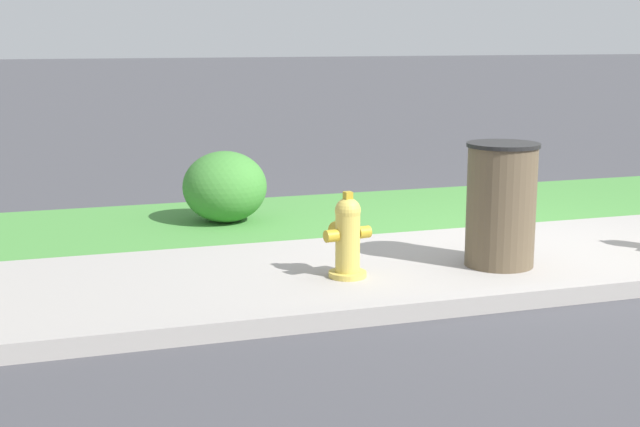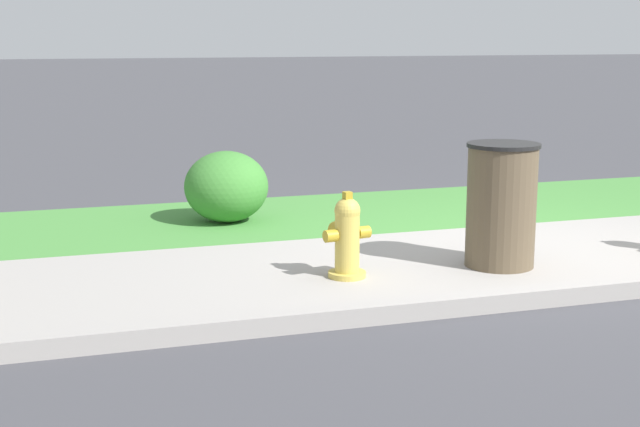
# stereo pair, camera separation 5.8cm
# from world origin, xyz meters

# --- Properties ---
(ground_plane) EXTENTS (120.00, 120.00, 0.00)m
(ground_plane) POSITION_xyz_m (0.00, 0.00, 0.00)
(ground_plane) COLOR #424247
(sidewalk_pavement) EXTENTS (18.00, 2.17, 0.01)m
(sidewalk_pavement) POSITION_xyz_m (0.00, 0.00, 0.01)
(sidewalk_pavement) COLOR #9E9993
(sidewalk_pavement) RESTS_ON ground
(grass_verge) EXTENTS (18.00, 2.07, 0.01)m
(grass_verge) POSITION_xyz_m (0.00, 2.12, 0.00)
(grass_verge) COLOR #47893D
(grass_verge) RESTS_ON ground
(street_curb) EXTENTS (18.00, 0.16, 0.12)m
(street_curb) POSITION_xyz_m (0.00, -1.17, 0.06)
(street_curb) COLOR #9E9993
(street_curb) RESTS_ON ground
(fire_hydrant_near_corner) EXTENTS (0.37, 0.34, 0.64)m
(fire_hydrant_near_corner) POSITION_xyz_m (-1.61, -0.16, 0.30)
(fire_hydrant_near_corner) COLOR gold
(fire_hydrant_near_corner) RESTS_ON ground
(trash_bin) EXTENTS (0.55, 0.55, 0.95)m
(trash_bin) POSITION_xyz_m (-0.39, -0.21, 0.48)
(trash_bin) COLOR brown
(trash_bin) RESTS_ON ground
(shrub_bush_near_lamp) EXTENTS (0.79, 0.79, 0.67)m
(shrub_bush_near_lamp) POSITION_xyz_m (-2.04, 2.06, 0.34)
(shrub_bush_near_lamp) COLOR #3D7F33
(shrub_bush_near_lamp) RESTS_ON ground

